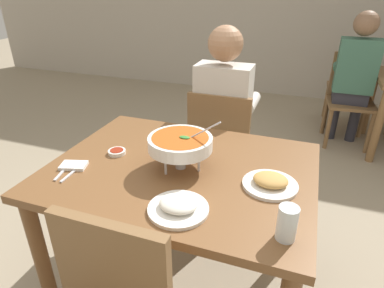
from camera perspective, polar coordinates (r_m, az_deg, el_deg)
name	(u,v)px	position (r m, az deg, el deg)	size (l,w,h in m)	color
ground_plane	(183,277)	(2.07, -1.52, -22.00)	(16.00, 16.00, 0.00)	gray
dining_table_main	(182,184)	(1.64, -1.78, -7.02)	(1.25, 0.96, 0.75)	brown
chair_diner_main	(221,144)	(2.34, 5.10, 0.07)	(0.44, 0.44, 0.90)	brown
diner_main	(224,111)	(2.28, 5.55, 5.73)	(0.40, 0.45, 1.31)	#2D2D38
curry_bowl	(181,143)	(1.52, -1.97, 0.10)	(0.33, 0.30, 0.26)	silver
rice_plate	(178,206)	(1.30, -2.40, -10.72)	(0.24, 0.24, 0.06)	white
appetizer_plate	(270,182)	(1.47, 13.39, -6.46)	(0.24, 0.24, 0.06)	white
sauce_dish	(117,152)	(1.74, -12.88, -1.32)	(0.09, 0.09, 0.02)	white
napkin_folded	(74,166)	(1.68, -19.79, -3.53)	(0.12, 0.08, 0.02)	white
fork_utensil	(63,171)	(1.66, -21.36, -4.31)	(0.01, 0.17, 0.01)	silver
spoon_utensil	(72,173)	(1.63, -20.01, -4.66)	(0.01, 0.17, 0.01)	silver
drink_glass	(287,225)	(1.20, 16.09, -13.28)	(0.07, 0.07, 0.13)	silver
chair_bg_middle	(351,93)	(3.77, 25.75, 7.89)	(0.47, 0.47, 0.90)	brown
chair_bg_corner	(358,83)	(4.20, 26.80, 9.41)	(0.44, 0.44, 0.90)	brown
patron_bg_middle	(355,73)	(3.62, 26.36, 11.01)	(0.40, 0.45, 1.31)	#2D2D38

